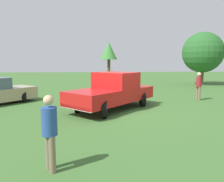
{
  "coord_description": "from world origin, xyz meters",
  "views": [
    {
      "loc": [
        9.69,
        -1.46,
        2.3
      ],
      "look_at": [
        -0.63,
        -0.58,
        0.9
      ],
      "focal_mm": 34.53,
      "sensor_mm": 36.0,
      "label": 1
    }
  ],
  "objects": [
    {
      "name": "person_bystander",
      "position": [
        -2.71,
        4.84,
        0.95
      ],
      "size": [
        0.37,
        0.37,
        1.69
      ],
      "rotation": [
        0.0,
        0.0,
        1.73
      ],
      "color": "#7A6B51",
      "rests_on": "ground_plane"
    },
    {
      "name": "tree_side",
      "position": [
        -11.28,
        9.43,
        3.24
      ],
      "size": [
        4.02,
        4.02,
        5.26
      ],
      "color": "brown",
      "rests_on": "ground_plane"
    },
    {
      "name": "pickup_truck",
      "position": [
        -0.72,
        -0.5,
        0.93
      ],
      "size": [
        4.78,
        4.68,
        1.8
      ],
      "rotation": [
        0.0,
        0.0,
        5.52
      ],
      "color": "black",
      "rests_on": "ground_plane"
    },
    {
      "name": "person_visitor",
      "position": [
        5.28,
        -2.39,
        0.91
      ],
      "size": [
        0.44,
        0.44,
        1.63
      ],
      "rotation": [
        0.0,
        0.0,
        2.11
      ],
      "color": "#7A6B51",
      "rests_on": "ground_plane"
    },
    {
      "name": "ground_plane",
      "position": [
        0.0,
        0.0,
        0.0
      ],
      "size": [
        80.0,
        80.0,
        0.0
      ],
      "primitive_type": "plane",
      "color": "#3D662D"
    },
    {
      "name": "tree_back_left",
      "position": [
        -21.91,
        0.76,
        3.84
      ],
      "size": [
        2.43,
        2.43,
        5.17
      ],
      "color": "brown",
      "rests_on": "ground_plane"
    }
  ]
}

